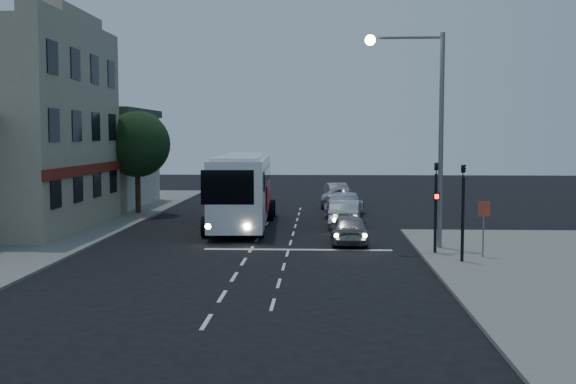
{
  "coord_description": "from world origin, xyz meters",
  "views": [
    {
      "loc": [
        2.99,
        -28.37,
        4.87
      ],
      "look_at": [
        1.42,
        5.38,
        2.2
      ],
      "focal_mm": 45.0,
      "sensor_mm": 36.0,
      "label": 1
    }
  ],
  "objects_px": {
    "traffic_signal_main": "(436,196)",
    "regulatory_sign": "(484,220)",
    "car_sedan_c": "(340,197)",
    "tour_bus": "(243,188)",
    "traffic_signal_side": "(463,201)",
    "car_sedan_a": "(345,214)",
    "street_tree": "(137,141)",
    "streetlight": "(426,114)",
    "car_sedan_b": "(345,204)",
    "car_extra": "(335,192)",
    "car_suv": "(349,229)"
  },
  "relations": [
    {
      "from": "car_extra",
      "to": "traffic_signal_main",
      "type": "distance_m",
      "value": 24.95
    },
    {
      "from": "car_sedan_a",
      "to": "traffic_signal_side",
      "type": "distance_m",
      "value": 11.77
    },
    {
      "from": "car_sedan_c",
      "to": "traffic_signal_main",
      "type": "height_order",
      "value": "traffic_signal_main"
    },
    {
      "from": "car_sedan_b",
      "to": "traffic_signal_main",
      "type": "height_order",
      "value": "traffic_signal_main"
    },
    {
      "from": "car_suv",
      "to": "streetlight",
      "type": "height_order",
      "value": "streetlight"
    },
    {
      "from": "car_sedan_a",
      "to": "street_tree",
      "type": "distance_m",
      "value": 14.05
    },
    {
      "from": "car_sedan_a",
      "to": "regulatory_sign",
      "type": "height_order",
      "value": "regulatory_sign"
    },
    {
      "from": "car_sedan_a",
      "to": "traffic_signal_main",
      "type": "bearing_deg",
      "value": 115.04
    },
    {
      "from": "traffic_signal_main",
      "to": "regulatory_sign",
      "type": "xyz_separation_m",
      "value": [
        1.7,
        -1.01,
        -0.82
      ]
    },
    {
      "from": "car_extra",
      "to": "car_suv",
      "type": "bearing_deg",
      "value": 80.66
    },
    {
      "from": "traffic_signal_main",
      "to": "traffic_signal_side",
      "type": "bearing_deg",
      "value": -70.51
    },
    {
      "from": "tour_bus",
      "to": "streetlight",
      "type": "xyz_separation_m",
      "value": [
        8.56,
        -7.63,
        3.67
      ]
    },
    {
      "from": "tour_bus",
      "to": "car_extra",
      "type": "xyz_separation_m",
      "value": [
        5.26,
        15.59,
        -1.4
      ]
    },
    {
      "from": "car_sedan_b",
      "to": "streetlight",
      "type": "height_order",
      "value": "streetlight"
    },
    {
      "from": "car_sedan_c",
      "to": "streetlight",
      "type": "bearing_deg",
      "value": 105.36
    },
    {
      "from": "car_extra",
      "to": "traffic_signal_side",
      "type": "relative_size",
      "value": 0.98
    },
    {
      "from": "car_sedan_b",
      "to": "street_tree",
      "type": "distance_m",
      "value": 13.14
    },
    {
      "from": "tour_bus",
      "to": "car_sedan_c",
      "type": "distance_m",
      "value": 11.94
    },
    {
      "from": "car_sedan_a",
      "to": "tour_bus",
      "type": "bearing_deg",
      "value": 3.3
    },
    {
      "from": "car_extra",
      "to": "regulatory_sign",
      "type": "distance_m",
      "value": 26.2
    },
    {
      "from": "car_suv",
      "to": "traffic_signal_side",
      "type": "distance_m",
      "value": 6.68
    },
    {
      "from": "car_sedan_c",
      "to": "traffic_signal_side",
      "type": "relative_size",
      "value": 1.18
    },
    {
      "from": "regulatory_sign",
      "to": "streetlight",
      "type": "distance_m",
      "value": 5.18
    },
    {
      "from": "car_sedan_b",
      "to": "traffic_signal_side",
      "type": "distance_m",
      "value": 16.7
    },
    {
      "from": "traffic_signal_side",
      "to": "regulatory_sign",
      "type": "distance_m",
      "value": 1.61
    },
    {
      "from": "car_extra",
      "to": "traffic_signal_main",
      "type": "relative_size",
      "value": 0.98
    },
    {
      "from": "street_tree",
      "to": "streetlight",
      "type": "bearing_deg",
      "value": -39.51
    },
    {
      "from": "tour_bus",
      "to": "regulatory_sign",
      "type": "xyz_separation_m",
      "value": [
        10.52,
        -10.06,
        -0.47
      ]
    },
    {
      "from": "tour_bus",
      "to": "street_tree",
      "type": "bearing_deg",
      "value": 140.84
    },
    {
      "from": "car_extra",
      "to": "streetlight",
      "type": "relative_size",
      "value": 0.45
    },
    {
      "from": "car_sedan_c",
      "to": "tour_bus",
      "type": "bearing_deg",
      "value": 68.23
    },
    {
      "from": "tour_bus",
      "to": "streetlight",
      "type": "relative_size",
      "value": 1.39
    },
    {
      "from": "tour_bus",
      "to": "car_sedan_a",
      "type": "xyz_separation_m",
      "value": [
        5.46,
        -0.11,
        -1.35
      ]
    },
    {
      "from": "traffic_signal_main",
      "to": "street_tree",
      "type": "height_order",
      "value": "street_tree"
    },
    {
      "from": "car_sedan_a",
      "to": "traffic_signal_side",
      "type": "xyz_separation_m",
      "value": [
        4.06,
        -10.92,
        1.7
      ]
    },
    {
      "from": "car_suv",
      "to": "traffic_signal_main",
      "type": "xyz_separation_m",
      "value": [
        3.37,
        -3.02,
        1.74
      ]
    },
    {
      "from": "car_sedan_a",
      "to": "traffic_signal_main",
      "type": "relative_size",
      "value": 1.07
    },
    {
      "from": "tour_bus",
      "to": "traffic_signal_main",
      "type": "bearing_deg",
      "value": -48.26
    },
    {
      "from": "car_sedan_c",
      "to": "traffic_signal_side",
      "type": "height_order",
      "value": "traffic_signal_side"
    },
    {
      "from": "tour_bus",
      "to": "traffic_signal_side",
      "type": "height_order",
      "value": "traffic_signal_side"
    },
    {
      "from": "car_suv",
      "to": "car_sedan_b",
      "type": "height_order",
      "value": "car_sedan_b"
    },
    {
      "from": "traffic_signal_main",
      "to": "streetlight",
      "type": "distance_m",
      "value": 3.61
    },
    {
      "from": "car_sedan_c",
      "to": "regulatory_sign",
      "type": "xyz_separation_m",
      "value": [
        5.04,
        -20.59,
        0.93
      ]
    },
    {
      "from": "car_sedan_b",
      "to": "car_sedan_c",
      "type": "xyz_separation_m",
      "value": [
        -0.13,
        5.4,
        -0.07
      ]
    },
    {
      "from": "car_sedan_c",
      "to": "street_tree",
      "type": "distance_m",
      "value": 14.08
    },
    {
      "from": "tour_bus",
      "to": "car_sedan_b",
      "type": "distance_m",
      "value": 7.71
    },
    {
      "from": "street_tree",
      "to": "traffic_signal_side",
      "type": "bearing_deg",
      "value": -44.5
    },
    {
      "from": "street_tree",
      "to": "tour_bus",
      "type": "bearing_deg",
      "value": -36.64
    },
    {
      "from": "car_sedan_a",
      "to": "car_sedan_c",
      "type": "xyz_separation_m",
      "value": [
        0.01,
        10.63,
        -0.05
      ]
    },
    {
      "from": "streetlight",
      "to": "street_tree",
      "type": "xyz_separation_m",
      "value": [
        -15.55,
        12.82,
        -1.23
      ]
    }
  ]
}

